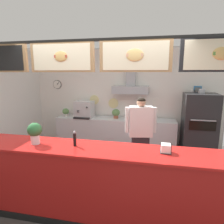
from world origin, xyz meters
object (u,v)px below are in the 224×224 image
object	(u,v)px
shop_worker	(140,137)
basil_vase	(35,132)
espresso_machine	(84,109)
potted_sage	(116,113)
potted_basil	(138,116)
pizza_oven	(199,128)
potted_thyme	(66,112)
pepper_grinder	(75,139)
napkin_holder	(166,149)

from	to	relation	value
shop_worker	basil_vase	bearing A→B (deg)	29.22
espresso_machine	potted_sage	bearing A→B (deg)	1.69
espresso_machine	potted_basil	xyz separation A→B (m)	(1.45, 0.01, -0.12)
espresso_machine	potted_basil	size ratio (longest dim) A/B	2.73
pizza_oven	potted_thyme	world-z (taller)	pizza_oven
espresso_machine	potted_basil	world-z (taller)	espresso_machine
pizza_oven	pepper_grinder	world-z (taller)	pizza_oven
shop_worker	potted_basil	bearing A→B (deg)	-94.01
potted_thyme	napkin_holder	xyz separation A→B (m)	(2.55, -2.47, 0.09)
pizza_oven	basil_vase	size ratio (longest dim) A/B	5.45
potted_basil	potted_sage	world-z (taller)	potted_sage
pizza_oven	basil_vase	bearing A→B (deg)	-139.39
espresso_machine	pepper_grinder	world-z (taller)	espresso_machine
potted_sage	pepper_grinder	size ratio (longest dim) A/B	1.15
basil_vase	pepper_grinder	distance (m)	0.61
potted_sage	pepper_grinder	distance (m)	2.52
pizza_oven	pepper_grinder	bearing A→B (deg)	-132.78
potted_sage	potted_basil	bearing A→B (deg)	-2.02
potted_basil	pepper_grinder	xyz separation A→B (m)	(-0.70, -2.50, 0.17)
potted_thyme	pizza_oven	bearing A→B (deg)	-2.89
potted_sage	napkin_holder	size ratio (longest dim) A/B	1.68
potted_basil	potted_thyme	world-z (taller)	potted_thyme
napkin_holder	pepper_grinder	size ratio (longest dim) A/B	0.68
potted_sage	napkin_holder	distance (m)	2.74
potted_thyme	pepper_grinder	world-z (taller)	pepper_grinder
espresso_machine	potted_thyme	world-z (taller)	espresso_machine
espresso_machine	napkin_holder	size ratio (longest dim) A/B	3.24
shop_worker	basil_vase	size ratio (longest dim) A/B	5.15
pizza_oven	potted_thyme	bearing A→B (deg)	177.11
potted_thyme	pepper_grinder	size ratio (longest dim) A/B	1.00
pepper_grinder	potted_basil	bearing A→B (deg)	74.33
shop_worker	potted_sage	xyz separation A→B (m)	(-0.73, 1.34, 0.17)
pizza_oven	espresso_machine	world-z (taller)	pizza_oven
basil_vase	pepper_grinder	size ratio (longest dim) A/B	1.45
shop_worker	potted_thyme	distance (m)	2.53
pizza_oven	potted_sage	bearing A→B (deg)	174.52
pizza_oven	potted_sage	size ratio (longest dim) A/B	6.88
potted_basil	napkin_holder	distance (m)	2.54
potted_basil	pepper_grinder	size ratio (longest dim) A/B	0.81
potted_basil	potted_thyme	distance (m)	2.00
shop_worker	napkin_holder	bearing A→B (deg)	98.63
basil_vase	pizza_oven	bearing A→B (deg)	40.61
potted_basil	basil_vase	bearing A→B (deg)	-117.19
pepper_grinder	napkin_holder	bearing A→B (deg)	1.03
potted_basil	potted_thyme	xyz separation A→B (m)	(-2.00, -0.00, 0.03)
potted_thyme	basil_vase	distance (m)	2.64
potted_basil	potted_thyme	bearing A→B (deg)	-179.99
pepper_grinder	espresso_machine	bearing A→B (deg)	106.84
pizza_oven	pepper_grinder	size ratio (longest dim) A/B	7.91
napkin_holder	shop_worker	bearing A→B (deg)	109.16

